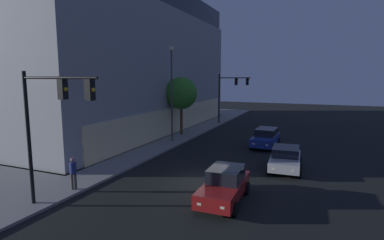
{
  "coord_description": "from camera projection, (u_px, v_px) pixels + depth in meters",
  "views": [
    {
      "loc": [
        -16.51,
        -6.11,
        6.38
      ],
      "look_at": [
        4.22,
        2.55,
        3.17
      ],
      "focal_mm": 28.3,
      "sensor_mm": 36.0,
      "label": 1
    }
  ],
  "objects": [
    {
      "name": "ground_plane",
      "position": [
        204.0,
        183.0,
        18.31
      ],
      "size": [
        120.0,
        120.0,
        0.0
      ],
      "primitive_type": "plane",
      "color": "black"
    },
    {
      "name": "modern_building",
      "position": [
        98.0,
        63.0,
        37.54
      ],
      "size": [
        33.57,
        21.96,
        16.39
      ],
      "color": "#4C4C51",
      "rests_on": "ground"
    },
    {
      "name": "traffic_light_near_corner",
      "position": [
        51.0,
        112.0,
        13.76
      ],
      "size": [
        0.37,
        4.5,
        6.51
      ],
      "color": "black",
      "rests_on": "sidewalk_corner"
    },
    {
      "name": "traffic_light_far_corner",
      "position": [
        230.0,
        89.0,
        40.13
      ],
      "size": [
        0.33,
        4.3,
        6.64
      ],
      "color": "black",
      "rests_on": "sidewalk_corner"
    },
    {
      "name": "street_lamp_sidewalk",
      "position": [
        172.0,
        84.0,
        28.96
      ],
      "size": [
        0.44,
        0.44,
        9.08
      ],
      "color": "#434343",
      "rests_on": "sidewalk_corner"
    },
    {
      "name": "sidewalk_tree",
      "position": [
        181.0,
        93.0,
        32.58
      ],
      "size": [
        3.45,
        3.45,
        6.21
      ],
      "color": "#4B331E",
      "rests_on": "sidewalk_corner"
    },
    {
      "name": "pedestrian_waiting",
      "position": [
        73.0,
        171.0,
        16.77
      ],
      "size": [
        0.36,
        0.36,
        1.81
      ],
      "color": "#4C473D",
      "rests_on": "sidewalk_corner"
    },
    {
      "name": "car_red",
      "position": [
        225.0,
        185.0,
        15.6
      ],
      "size": [
        4.6,
        2.13,
        1.72
      ],
      "color": "maroon",
      "rests_on": "ground"
    },
    {
      "name": "car_silver",
      "position": [
        285.0,
        158.0,
        20.86
      ],
      "size": [
        4.45,
        2.33,
        1.56
      ],
      "color": "#B7BABF",
      "rests_on": "ground"
    },
    {
      "name": "car_blue",
      "position": [
        266.0,
        137.0,
        27.76
      ],
      "size": [
        4.55,
        2.28,
        1.68
      ],
      "color": "navy",
      "rests_on": "ground"
    }
  ]
}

